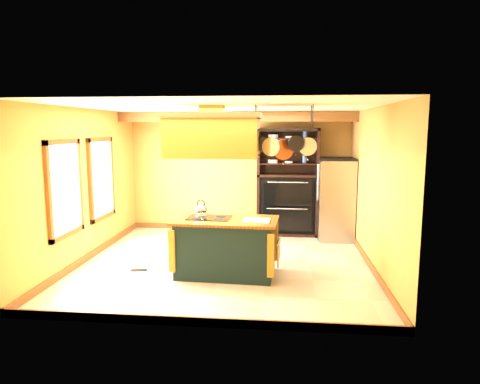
% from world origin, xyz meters
% --- Properties ---
extents(floor, '(5.00, 5.00, 0.00)m').
position_xyz_m(floor, '(0.00, 0.00, 0.00)').
color(floor, beige).
rests_on(floor, ground).
extents(ceiling, '(5.00, 5.00, 0.00)m').
position_xyz_m(ceiling, '(0.00, 0.00, 2.70)').
color(ceiling, white).
rests_on(ceiling, wall_back).
extents(wall_back, '(5.00, 0.02, 2.70)m').
position_xyz_m(wall_back, '(0.00, 2.50, 1.35)').
color(wall_back, '#BE8C45').
rests_on(wall_back, floor).
extents(wall_front, '(5.00, 0.02, 2.70)m').
position_xyz_m(wall_front, '(0.00, -2.50, 1.35)').
color(wall_front, '#BE8C45').
rests_on(wall_front, floor).
extents(wall_left, '(0.02, 5.00, 2.70)m').
position_xyz_m(wall_left, '(-2.50, 0.00, 1.35)').
color(wall_left, '#BE8C45').
rests_on(wall_left, floor).
extents(wall_right, '(0.02, 5.00, 2.70)m').
position_xyz_m(wall_right, '(2.50, 0.00, 1.35)').
color(wall_right, '#BE8C45').
rests_on(wall_right, floor).
extents(ceiling_beam, '(5.00, 0.15, 0.20)m').
position_xyz_m(ceiling_beam, '(0.00, 1.70, 2.59)').
color(ceiling_beam, brown).
rests_on(ceiling_beam, ceiling).
extents(window_near, '(0.06, 1.06, 1.56)m').
position_xyz_m(window_near, '(-2.47, -0.80, 1.40)').
color(window_near, brown).
rests_on(window_near, wall_left).
extents(window_far, '(0.06, 1.06, 1.56)m').
position_xyz_m(window_far, '(-2.47, 0.60, 1.40)').
color(window_far, brown).
rests_on(window_far, wall_left).
extents(kitchen_island, '(1.70, 1.01, 1.11)m').
position_xyz_m(kitchen_island, '(0.09, -0.62, 0.47)').
color(kitchen_island, black).
rests_on(kitchen_island, floor).
extents(range_hood, '(1.51, 0.86, 0.80)m').
position_xyz_m(range_hood, '(-0.11, -0.63, 2.26)').
color(range_hood, '#BE872F').
rests_on(range_hood, ceiling).
extents(pot_rack, '(1.01, 0.47, 0.84)m').
position_xyz_m(pot_rack, '(0.99, -0.61, 2.22)').
color(pot_rack, black).
rests_on(pot_rack, ceiling).
extents(refrigerator, '(0.74, 0.87, 1.70)m').
position_xyz_m(refrigerator, '(2.11, 1.90, 0.82)').
color(refrigerator, '#9C9FA5').
rests_on(refrigerator, floor).
extents(hutch, '(1.33, 0.60, 2.36)m').
position_xyz_m(hutch, '(1.10, 2.24, 0.91)').
color(hutch, black).
rests_on(hutch, floor).
extents(floor_register, '(0.30, 0.16, 0.01)m').
position_xyz_m(floor_register, '(-1.39, -0.57, 0.01)').
color(floor_register, black).
rests_on(floor_register, floor).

